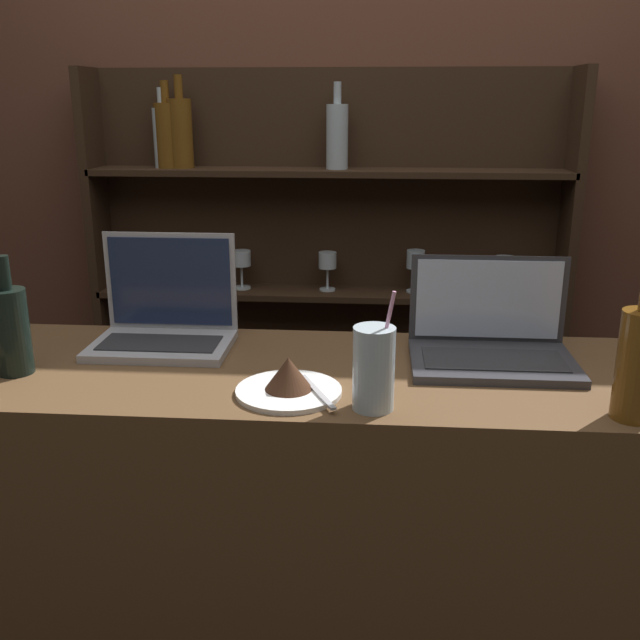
{
  "coord_description": "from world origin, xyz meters",
  "views": [
    {
      "loc": [
        0.07,
        -1.13,
        1.52
      ],
      "look_at": [
        -0.04,
        0.28,
        1.08
      ],
      "focal_mm": 40.0,
      "sensor_mm": 36.0,
      "label": 1
    }
  ],
  "objects": [
    {
      "name": "laptop_near",
      "position": [
        -0.4,
        0.39,
        1.03
      ],
      "size": [
        0.31,
        0.21,
        0.25
      ],
      "color": "#ADADB2",
      "rests_on": "bar_counter"
    },
    {
      "name": "cake_plate",
      "position": [
        -0.08,
        0.12,
        1.0
      ],
      "size": [
        0.2,
        0.2,
        0.07
      ],
      "color": "white",
      "rests_on": "bar_counter"
    },
    {
      "name": "back_wall",
      "position": [
        0.0,
        1.32,
        1.35
      ],
      "size": [
        7.0,
        0.06,
        2.7
      ],
      "color": "brown",
      "rests_on": "ground_plane"
    },
    {
      "name": "laptop_far",
      "position": [
        0.33,
        0.34,
        1.02
      ],
      "size": [
        0.34,
        0.24,
        0.21
      ],
      "color": "#333338",
      "rests_on": "bar_counter"
    },
    {
      "name": "wine_bottle_dark",
      "position": [
        -0.66,
        0.19,
        1.07
      ],
      "size": [
        0.07,
        0.07,
        0.25
      ],
      "color": "black",
      "rests_on": "bar_counter"
    },
    {
      "name": "back_shelf",
      "position": [
        -0.1,
        1.24,
        0.86
      ],
      "size": [
        1.58,
        0.18,
        1.62
      ],
      "color": "#332114",
      "rests_on": "ground_plane"
    },
    {
      "name": "water_glass",
      "position": [
        0.08,
        0.07,
        1.05
      ],
      "size": [
        0.08,
        0.08,
        0.22
      ],
      "color": "silver",
      "rests_on": "bar_counter"
    },
    {
      "name": "bar_counter",
      "position": [
        0.0,
        0.26,
        0.49
      ],
      "size": [
        1.86,
        0.52,
        0.98
      ],
      "color": "brown",
      "rests_on": "ground_plane"
    },
    {
      "name": "wine_bottle_amber",
      "position": [
        0.53,
        0.06,
        1.08
      ],
      "size": [
        0.07,
        0.07,
        0.27
      ],
      "color": "brown",
      "rests_on": "bar_counter"
    }
  ]
}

